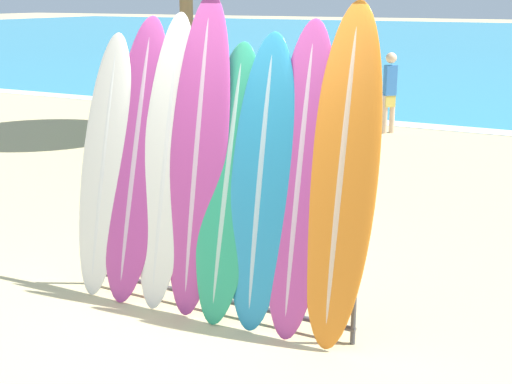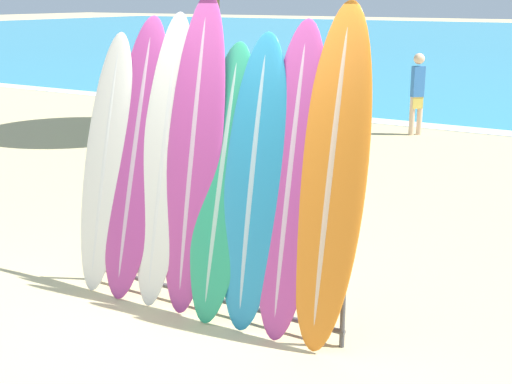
# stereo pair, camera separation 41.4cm
# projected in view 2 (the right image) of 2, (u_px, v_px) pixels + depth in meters

# --- Properties ---
(ground_plane) EXTENTS (160.00, 160.00, 0.00)m
(ground_plane) POSITION_uv_depth(u_px,v_px,m) (201.00, 322.00, 5.78)
(ground_plane) COLOR tan
(surfboard_rack) EXTENTS (2.55, 0.04, 0.82)m
(surfboard_rack) POSITION_uv_depth(u_px,v_px,m) (205.00, 259.00, 5.89)
(surfboard_rack) COLOR #47474C
(surfboard_rack) RESTS_ON ground_plane
(surfboard_slot_0) EXTENTS (0.50, 0.62, 2.26)m
(surfboard_slot_0) POSITION_uv_depth(u_px,v_px,m) (106.00, 163.00, 6.31)
(surfboard_slot_0) COLOR silver
(surfboard_slot_0) RESTS_ON ground_plane
(surfboard_slot_1) EXTENTS (0.59, 0.70, 2.40)m
(surfboard_slot_1) POSITION_uv_depth(u_px,v_px,m) (136.00, 158.00, 6.14)
(surfboard_slot_1) COLOR #B23D8E
(surfboard_slot_1) RESTS_ON ground_plane
(surfboard_slot_2) EXTENTS (0.50, 0.62, 2.43)m
(surfboard_slot_2) POSITION_uv_depth(u_px,v_px,m) (164.00, 161.00, 5.97)
(surfboard_slot_2) COLOR silver
(surfboard_slot_2) RESTS_ON ground_plane
(surfboard_slot_3) EXTENTS (0.54, 0.57, 2.59)m
(surfboard_slot_3) POSITION_uv_depth(u_px,v_px,m) (193.00, 156.00, 5.79)
(surfboard_slot_3) COLOR #B23D8E
(surfboard_slot_3) RESTS_ON ground_plane
(surfboard_slot_4) EXTENTS (0.53, 0.63, 2.22)m
(surfboard_slot_4) POSITION_uv_depth(u_px,v_px,m) (222.00, 184.00, 5.67)
(surfboard_slot_4) COLOR #289E70
(surfboard_slot_4) RESTS_ON ground_plane
(surfboard_slot_5) EXTENTS (0.54, 0.52, 2.30)m
(surfboard_slot_5) POSITION_uv_depth(u_px,v_px,m) (254.00, 184.00, 5.49)
(surfboard_slot_5) COLOR teal
(surfboard_slot_5) RESTS_ON ground_plane
(surfboard_slot_6) EXTENTS (0.52, 0.55, 2.40)m
(surfboard_slot_6) POSITION_uv_depth(u_px,v_px,m) (291.00, 183.00, 5.34)
(surfboard_slot_6) COLOR #B23D8E
(surfboard_slot_6) RESTS_ON ground_plane
(surfboard_slot_7) EXTENTS (0.54, 0.57, 2.54)m
(surfboard_slot_7) POSITION_uv_depth(u_px,v_px,m) (332.00, 180.00, 5.15)
(surfboard_slot_7) COLOR orange
(surfboard_slot_7) RESTS_ON ground_plane
(person_near_water) EXTENTS (0.29, 0.29, 1.74)m
(person_near_water) POSITION_uv_depth(u_px,v_px,m) (331.00, 100.00, 11.35)
(person_near_water) COLOR tan
(person_near_water) RESTS_ON ground_plane
(person_mid_beach) EXTENTS (0.28, 0.29, 1.72)m
(person_mid_beach) POSITION_uv_depth(u_px,v_px,m) (343.00, 125.00, 9.24)
(person_mid_beach) COLOR tan
(person_mid_beach) RESTS_ON ground_plane
(person_far_left) EXTENTS (0.26, 0.26, 1.53)m
(person_far_left) POSITION_uv_depth(u_px,v_px,m) (417.00, 91.00, 13.33)
(person_far_left) COLOR beige
(person_far_left) RESTS_ON ground_plane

